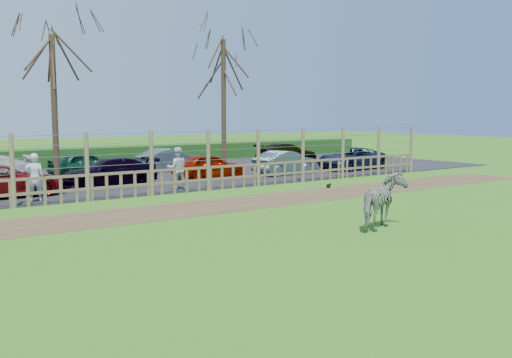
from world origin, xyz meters
TOP-DOWN VIEW (x-y plane):
  - ground at (0.00, 0.00)m, footprint 120.00×120.00m
  - dirt_strip at (0.00, 4.50)m, footprint 34.00×2.80m
  - asphalt at (0.00, 14.50)m, footprint 44.00×13.00m
  - hedge at (0.00, 21.50)m, footprint 46.00×2.00m
  - fence at (0.00, 8.00)m, footprint 30.16×0.16m
  - tree_mid at (-2.00, 13.50)m, footprint 4.80×4.80m
  - tree_right at (7.00, 14.00)m, footprint 4.80×4.80m
  - zebra at (2.48, -1.46)m, footprint 2.00×1.49m
  - visitor_a at (-4.14, 8.70)m, footprint 0.73×0.60m
  - visitor_b at (1.51, 8.84)m, footprint 1.01×0.89m
  - crow at (7.05, 5.75)m, footprint 0.25×0.18m
  - car_2 at (-4.78, 10.63)m, footprint 4.42×2.22m
  - car_3 at (-0.44, 11.38)m, footprint 4.17×1.76m
  - car_4 at (4.48, 11.28)m, footprint 3.58×1.56m
  - car_5 at (8.73, 10.86)m, footprint 3.78×1.76m
  - car_6 at (13.30, 10.73)m, footprint 4.49×2.39m
  - car_10 at (0.04, 15.79)m, footprint 3.65×1.78m
  - car_11 at (4.67, 15.88)m, footprint 3.78×1.76m
  - car_13 at (13.08, 16.24)m, footprint 4.24×1.96m

SIDE VIEW (x-z plane):
  - ground at x=0.00m, z-range 0.00..0.00m
  - dirt_strip at x=0.00m, z-range 0.00..0.01m
  - asphalt at x=0.00m, z-range 0.00..0.04m
  - crow at x=7.05m, z-range 0.00..0.20m
  - hedge at x=0.00m, z-range 0.00..1.10m
  - car_2 at x=-4.78m, z-range 0.04..1.24m
  - car_3 at x=-0.44m, z-range 0.04..1.24m
  - car_4 at x=4.48m, z-range 0.04..1.24m
  - car_5 at x=8.73m, z-range 0.04..1.24m
  - car_6 at x=13.30m, z-range 0.04..1.24m
  - car_10 at x=0.04m, z-range 0.04..1.24m
  - car_11 at x=4.67m, z-range 0.04..1.24m
  - car_13 at x=13.08m, z-range 0.04..1.24m
  - zebra at x=2.48m, z-range 0.00..1.53m
  - fence at x=0.00m, z-range -0.45..2.05m
  - visitor_a at x=-4.14m, z-range 0.04..1.76m
  - visitor_b at x=1.51m, z-range 0.04..1.76m
  - tree_mid at x=-2.00m, z-range 1.45..8.28m
  - tree_right at x=7.00m, z-range 1.57..8.92m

